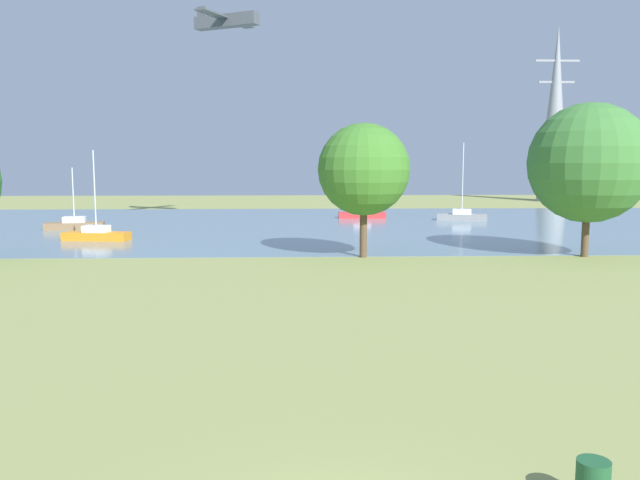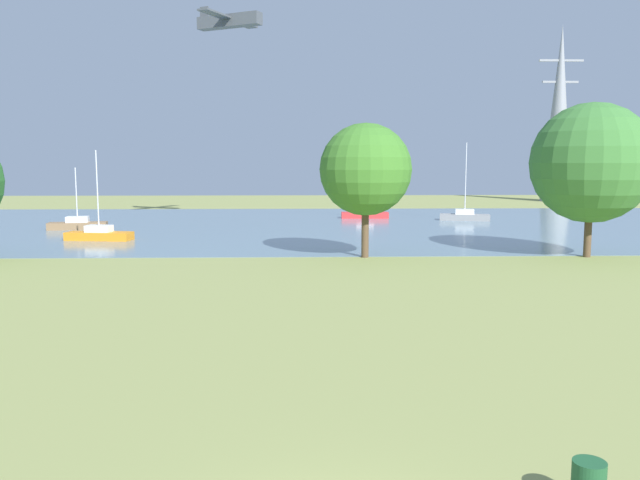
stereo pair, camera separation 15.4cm
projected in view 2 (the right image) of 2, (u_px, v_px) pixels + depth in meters
name	position (u px, v px, depth m)	size (l,w,h in m)	color
ground_plane	(311.00, 282.00, 30.98)	(160.00, 160.00, 0.00)	#8C9351
water_surface	(306.00, 225.00, 58.75)	(140.00, 40.00, 0.02)	slate
sailboat_gray	(465.00, 216.00, 63.13)	(5.01, 2.54, 7.59)	gray
sailboat_orange	(99.00, 234.00, 47.21)	(4.97, 2.18, 6.57)	orange
sailboat_brown	(78.00, 224.00, 54.79)	(4.98, 2.24, 5.26)	brown
sailboat_red	(365.00, 214.00, 65.73)	(4.84, 1.64, 5.66)	red
tree_east_far	(366.00, 170.00, 38.25)	(5.53, 5.53, 8.07)	brown
tree_west_near	(591.00, 163.00, 38.33)	(7.20, 7.20, 9.29)	brown
electricity_pylon	(559.00, 114.00, 92.48)	(6.40, 4.40, 25.16)	gray
light_aircraft	(229.00, 21.00, 58.41)	(6.21, 7.99, 2.10)	#4C5156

